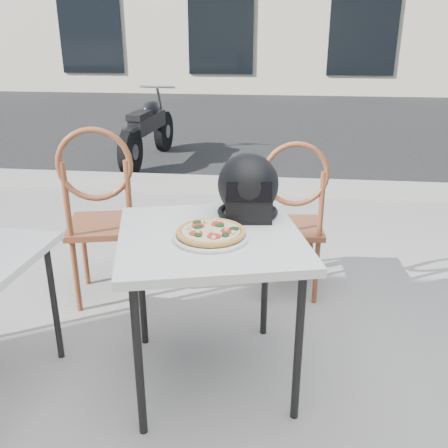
# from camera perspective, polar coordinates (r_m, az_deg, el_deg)

# --- Properties ---
(ground) EXTENTS (80.00, 80.00, 0.00)m
(ground) POSITION_cam_1_polar(r_m,az_deg,el_deg) (2.52, 8.45, -17.67)
(ground) COLOR gray
(ground) RESTS_ON ground
(street_asphalt) EXTENTS (30.00, 8.00, 0.00)m
(street_asphalt) POSITION_cam_1_polar(r_m,az_deg,el_deg) (9.09, 7.44, 11.32)
(street_asphalt) COLOR black
(street_asphalt) RESTS_ON ground
(curb) EXTENTS (30.00, 0.25, 0.12)m
(curb) POSITION_cam_1_polar(r_m,az_deg,el_deg) (5.18, 7.73, 4.25)
(curb) COLOR gray
(curb) RESTS_ON ground
(cafe_table_main) EXTENTS (0.96, 0.96, 0.75)m
(cafe_table_main) POSITION_cam_1_polar(r_m,az_deg,el_deg) (2.19, -1.57, -2.77)
(cafe_table_main) COLOR white
(cafe_table_main) RESTS_ON ground
(plate) EXTENTS (0.38, 0.38, 0.02)m
(plate) POSITION_cam_1_polar(r_m,az_deg,el_deg) (2.11, -1.50, -1.45)
(plate) COLOR white
(plate) RESTS_ON cafe_table_main
(pizza) EXTENTS (0.35, 0.35, 0.04)m
(pizza) POSITION_cam_1_polar(r_m,az_deg,el_deg) (2.10, -1.51, -0.89)
(pizza) COLOR #E3A853
(pizza) RESTS_ON plate
(helmet) EXTENTS (0.32, 0.33, 0.30)m
(helmet) POSITION_cam_1_polar(r_m,az_deg,el_deg) (2.34, 2.77, 4.05)
(helmet) COLOR black
(helmet) RESTS_ON cafe_table_main
(cafe_chair_main) EXTENTS (0.41, 0.41, 1.01)m
(cafe_chair_main) POSITION_cam_1_polar(r_m,az_deg,el_deg) (2.99, 7.81, 1.33)
(cafe_chair_main) COLOR brown
(cafe_chair_main) RESTS_ON ground
(cafe_chair_side) EXTENTS (0.50, 0.50, 1.10)m
(cafe_chair_side) POSITION_cam_1_polar(r_m,az_deg,el_deg) (2.96, -13.84, 1.78)
(cafe_chair_side) COLOR brown
(cafe_chair_side) RESTS_ON ground
(motorcycle) EXTENTS (0.46, 1.79, 0.89)m
(motorcycle) POSITION_cam_1_polar(r_m,az_deg,el_deg) (6.37, -8.65, 10.49)
(motorcycle) COLOR black
(motorcycle) RESTS_ON street_asphalt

